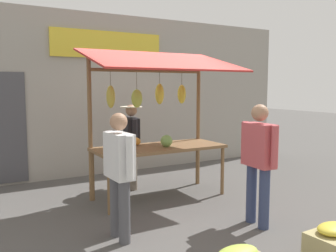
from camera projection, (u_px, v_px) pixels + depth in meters
ground_plane at (159, 197)px, 6.20m from camera, size 40.00×40.00×0.00m
street_backdrop at (109, 95)px, 7.89m from camera, size 9.00×0.30×3.40m
market_stall at (158, 107)px, 6.06m from camera, size 2.50×1.46×2.50m
vendor_with_sunhat at (132, 140)px, 6.67m from camera, size 0.40×0.66×1.55m
shopper_in_grey_tee at (119, 168)px, 4.39m from camera, size 0.24×0.68×1.57m
shopper_in_striped_shirt at (259, 156)px, 4.85m from camera, size 0.26×0.70×1.65m
produce_crate_side at (334, 241)px, 4.04m from camera, size 0.59×0.44×0.37m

